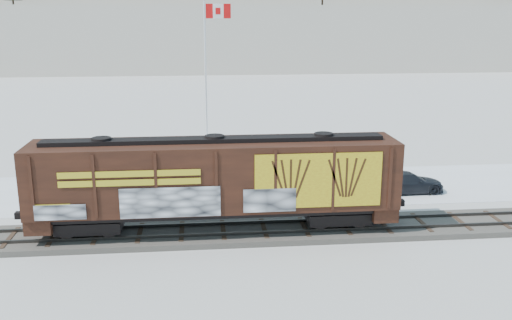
{
  "coord_description": "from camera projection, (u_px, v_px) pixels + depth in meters",
  "views": [
    {
      "loc": [
        -3.02,
        -26.01,
        10.45
      ],
      "look_at": [
        -0.09,
        3.0,
        2.97
      ],
      "focal_mm": 40.0,
      "sensor_mm": 36.0,
      "label": 1
    }
  ],
  "objects": [
    {
      "name": "hillside",
      "position": [
        207.0,
        0.0,
        159.11
      ],
      "size": [
        360.0,
        110.0,
        93.0
      ],
      "color": "white",
      "rests_on": "ground"
    },
    {
      "name": "hopper_railcar",
      "position": [
        215.0,
        178.0,
        27.0
      ],
      "size": [
        17.24,
        3.06,
        4.45
      ],
      "color": "black",
      "rests_on": "rail_track"
    },
    {
      "name": "parking_strip",
      "position": [
        250.0,
        188.0,
        35.18
      ],
      "size": [
        40.0,
        8.0,
        0.03
      ],
      "primitive_type": "cube",
      "color": "white",
      "rests_on": "ground"
    },
    {
      "name": "ground",
      "position": [
        264.0,
        234.0,
        27.95
      ],
      "size": [
        500.0,
        500.0,
        0.0
      ],
      "primitive_type": "plane",
      "color": "white",
      "rests_on": "ground"
    },
    {
      "name": "rail_track",
      "position": [
        264.0,
        231.0,
        27.91
      ],
      "size": [
        50.0,
        3.4,
        0.43
      ],
      "color": "#59544C",
      "rests_on": "ground"
    },
    {
      "name": "car_silver",
      "position": [
        147.0,
        180.0,
        33.93
      ],
      "size": [
        5.36,
        3.0,
        1.72
      ],
      "primitive_type": "imported",
      "rotation": [
        0.0,
        0.0,
        1.77
      ],
      "color": "silver",
      "rests_on": "parking_strip"
    },
    {
      "name": "car_dark",
      "position": [
        408.0,
        182.0,
        34.2
      ],
      "size": [
        4.39,
        1.91,
        1.26
      ],
      "primitive_type": "imported",
      "rotation": [
        0.0,
        0.0,
        1.61
      ],
      "color": "black",
      "rests_on": "parking_strip"
    },
    {
      "name": "car_white",
      "position": [
        276.0,
        177.0,
        34.95
      ],
      "size": [
        4.71,
        2.59,
        1.47
      ],
      "primitive_type": "imported",
      "rotation": [
        0.0,
        0.0,
        1.82
      ],
      "color": "silver",
      "rests_on": "parking_strip"
    },
    {
      "name": "flagpole",
      "position": [
        208.0,
        103.0,
        41.18
      ],
      "size": [
        2.3,
        0.9,
        11.36
      ],
      "color": "silver",
      "rests_on": "ground"
    }
  ]
}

